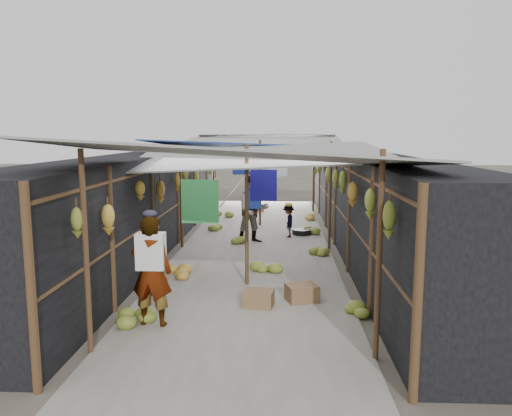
% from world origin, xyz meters
% --- Properties ---
extents(ground, '(80.00, 80.00, 0.00)m').
position_xyz_m(ground, '(0.00, 0.00, 0.00)').
color(ground, '#6B6356').
rests_on(ground, ground).
extents(aisle_slab, '(3.60, 16.00, 0.02)m').
position_xyz_m(aisle_slab, '(0.00, 6.50, 0.01)').
color(aisle_slab, '#9E998E').
rests_on(aisle_slab, ground).
extents(stall_left, '(1.40, 15.00, 2.30)m').
position_xyz_m(stall_left, '(-2.70, 6.50, 1.15)').
color(stall_left, black).
rests_on(stall_left, ground).
extents(stall_right, '(1.40, 15.00, 2.30)m').
position_xyz_m(stall_right, '(2.70, 6.50, 1.15)').
color(stall_right, black).
rests_on(stall_right, ground).
extents(crate_near, '(0.59, 0.53, 0.30)m').
position_xyz_m(crate_near, '(0.98, 2.09, 0.15)').
color(crate_near, olive).
rests_on(crate_near, ground).
extents(crate_mid, '(0.52, 0.44, 0.28)m').
position_xyz_m(crate_mid, '(0.27, 1.80, 0.14)').
color(crate_mid, olive).
rests_on(crate_mid, ground).
extents(crate_back, '(0.47, 0.43, 0.25)m').
position_xyz_m(crate_back, '(-0.20, 11.82, 0.12)').
color(crate_back, olive).
rests_on(crate_back, ground).
extents(black_basin, '(0.54, 0.54, 0.16)m').
position_xyz_m(black_basin, '(1.22, 7.68, 0.08)').
color(black_basin, black).
rests_on(black_basin, ground).
extents(vendor_elderly, '(0.64, 0.46, 1.64)m').
position_xyz_m(vendor_elderly, '(-1.24, 0.95, 0.82)').
color(vendor_elderly, white).
rests_on(vendor_elderly, ground).
extents(shopper_blue, '(1.00, 0.88, 1.74)m').
position_xyz_m(shopper_blue, '(-0.09, 6.59, 0.87)').
color(shopper_blue, navy).
rests_on(shopper_blue, ground).
extents(vendor_seated, '(0.34, 0.58, 0.89)m').
position_xyz_m(vendor_seated, '(0.83, 7.29, 0.45)').
color(vendor_seated, '#45413B').
rests_on(vendor_seated, ground).
extents(market_canopy, '(5.62, 15.20, 2.77)m').
position_xyz_m(market_canopy, '(0.02, 6.83, 2.41)').
color(market_canopy, brown).
rests_on(market_canopy, ground).
extents(hanging_bananas, '(3.95, 13.74, 0.81)m').
position_xyz_m(hanging_bananas, '(-0.11, 6.43, 1.67)').
color(hanging_bananas, olive).
rests_on(hanging_bananas, ground).
extents(floor_bananas, '(3.80, 10.21, 0.36)m').
position_xyz_m(floor_bananas, '(0.03, 5.79, 0.16)').
color(floor_bananas, olive).
rests_on(floor_bananas, ground).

